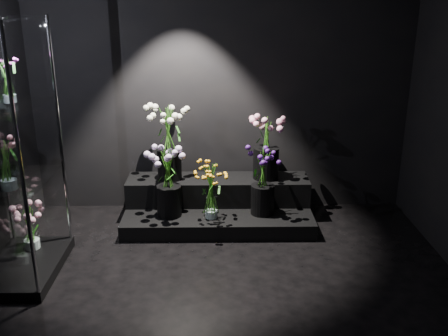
{
  "coord_description": "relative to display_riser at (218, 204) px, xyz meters",
  "views": [
    {
      "loc": [
        -0.04,
        -3.22,
        2.25
      ],
      "look_at": [
        0.02,
        1.2,
        0.72
      ],
      "focal_mm": 40.0,
      "sensor_mm": 36.0,
      "label": 1
    }
  ],
  "objects": [
    {
      "name": "wall_back",
      "position": [
        0.04,
        0.38,
        1.22
      ],
      "size": [
        4.0,
        0.0,
        4.0
      ],
      "primitive_type": "plane",
      "rotation": [
        1.57,
        0.0,
        0.0
      ],
      "color": "black",
      "rests_on": "floor"
    },
    {
      "name": "display_riser",
      "position": [
        0.0,
        0.0,
        0.0
      ],
      "size": [
        1.92,
        0.85,
        0.43
      ],
      "color": "black",
      "rests_on": "floor"
    },
    {
      "name": "bouquet_case_base_pink",
      "position": [
        -1.68,
        -0.8,
        0.14
      ],
      "size": [
        0.33,
        0.33,
        0.41
      ],
      "rotation": [
        0.0,
        0.0,
        0.04
      ],
      "color": "white",
      "rests_on": "display_case"
    },
    {
      "name": "bouquet_lilac",
      "position": [
        -0.49,
        -0.23,
        0.41
      ],
      "size": [
        0.4,
        0.4,
        0.73
      ],
      "rotation": [
        0.0,
        0.0,
        0.01
      ],
      "color": "black",
      "rests_on": "display_riser"
    },
    {
      "name": "floor",
      "position": [
        0.04,
        -1.62,
        -0.18
      ],
      "size": [
        4.0,
        4.0,
        0.0
      ],
      "primitive_type": "plane",
      "color": "black",
      "rests_on": "ground"
    },
    {
      "name": "bouquet_cream_roses",
      "position": [
        -0.51,
        0.1,
        0.7
      ],
      "size": [
        0.5,
        0.5,
        0.77
      ],
      "rotation": [
        0.0,
        0.0,
        -0.3
      ],
      "color": "black",
      "rests_on": "display_riser"
    },
    {
      "name": "bouquet_case_pink",
      "position": [
        -1.63,
        -1.19,
        0.87
      ],
      "size": [
        0.36,
        0.36,
        0.42
      ],
      "rotation": [
        0.0,
        0.0,
        0.41
      ],
      "color": "white",
      "rests_on": "display_case"
    },
    {
      "name": "bouquet_pink_roses",
      "position": [
        0.51,
        0.11,
        0.64
      ],
      "size": [
        0.45,
        0.45,
        0.67
      ],
      "rotation": [
        0.0,
        0.0,
        0.15
      ],
      "color": "black",
      "rests_on": "display_riser"
    },
    {
      "name": "bouquet_purple",
      "position": [
        0.45,
        -0.21,
        0.36
      ],
      "size": [
        0.32,
        0.32,
        0.68
      ],
      "rotation": [
        0.0,
        0.0,
        0.06
      ],
      "color": "black",
      "rests_on": "display_riser"
    },
    {
      "name": "display_case",
      "position": [
        -1.66,
        -1.04,
        0.88
      ],
      "size": [
        0.57,
        0.96,
        2.11
      ],
      "color": "black",
      "rests_on": "floor"
    },
    {
      "name": "bouquet_case_magenta",
      "position": [
        -1.66,
        -0.87,
        1.48
      ],
      "size": [
        0.25,
        0.25,
        0.41
      ],
      "rotation": [
        0.0,
        0.0,
        0.23
      ],
      "color": "white",
      "rests_on": "display_case"
    },
    {
      "name": "bouquet_orange_bells",
      "position": [
        -0.07,
        -0.31,
        0.27
      ],
      "size": [
        0.32,
        0.32,
        0.55
      ],
      "rotation": [
        0.0,
        0.0,
        0.24
      ],
      "color": "white",
      "rests_on": "display_riser"
    },
    {
      "name": "wall_front",
      "position": [
        0.04,
        -3.62,
        1.22
      ],
      "size": [
        4.0,
        0.0,
        4.0
      ],
      "primitive_type": "plane",
      "rotation": [
        -1.57,
        0.0,
        0.0
      ],
      "color": "black",
      "rests_on": "floor"
    }
  ]
}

